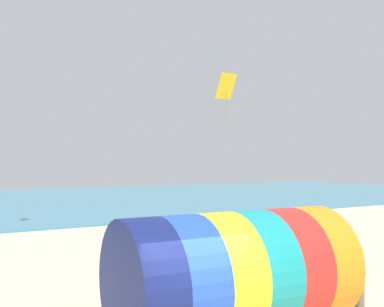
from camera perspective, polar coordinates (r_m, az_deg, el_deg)
sea at (r=46.62m, az=-24.04°, el=-5.96°), size 120.00×40.00×0.10m
giant_inflatable_tube at (r=10.47m, az=5.69°, el=-15.50°), size 5.69×2.93×2.86m
kite_handler at (r=12.95m, az=21.46°, el=-15.09°), size 0.24×0.37×1.73m
kite_yellow_diamond at (r=26.88m, az=4.57°, el=8.86°), size 1.16×0.80×2.73m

